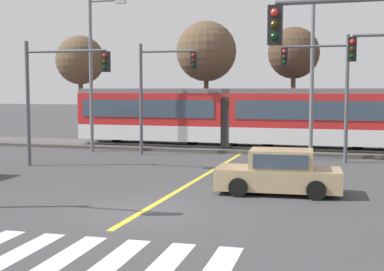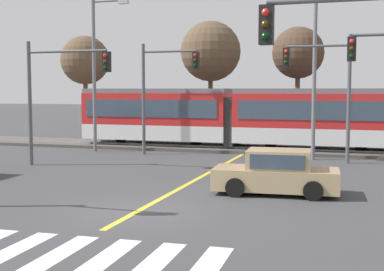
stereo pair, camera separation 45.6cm
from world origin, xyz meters
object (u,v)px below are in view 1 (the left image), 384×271
object	(u,v)px
sedan_crossing	(279,173)
bare_tree_east	(294,53)
bare_tree_far_west	(80,60)
traffic_light_mid_left	(56,83)
traffic_light_far_left	(159,82)
street_lamp_centre	(317,49)
street_lamp_west	(94,65)
traffic_light_far_right	(325,80)
bare_tree_west	(206,52)
traffic_light_near_right	(376,72)
light_rail_tram	(312,116)

from	to	relation	value
sedan_crossing	bare_tree_east	bearing A→B (deg)	94.42
bare_tree_far_west	traffic_light_mid_left	bearing A→B (deg)	-66.41
traffic_light_far_left	street_lamp_centre	size ratio (longest dim) A/B	0.61
sedan_crossing	bare_tree_far_west	size ratio (longest dim) A/B	0.59
street_lamp_west	traffic_light_far_left	bearing A→B (deg)	-6.45
traffic_light_far_right	street_lamp_centre	distance (m)	1.86
sedan_crossing	traffic_light_far_right	xyz separation A→B (m)	(1.07, 8.64, 3.30)
sedan_crossing	street_lamp_west	size ratio (longest dim) A/B	0.50
street_lamp_centre	bare_tree_east	xyz separation A→B (m)	(-2.03, 8.85, 0.39)
traffic_light_mid_left	sedan_crossing	bearing A→B (deg)	-18.33
traffic_light_mid_left	street_lamp_west	distance (m)	6.19
sedan_crossing	bare_tree_west	size ratio (longest dim) A/B	0.52
traffic_light_mid_left	street_lamp_centre	xyz separation A→B (m)	(11.21, 6.04, 1.74)
traffic_light_far_right	bare_tree_far_west	world-z (taller)	bare_tree_far_west
street_lamp_west	bare_tree_far_west	world-z (taller)	street_lamp_west
traffic_light_far_right	traffic_light_far_left	distance (m)	8.68
street_lamp_west	traffic_light_near_right	bearing A→B (deg)	-46.28
traffic_light_mid_left	traffic_light_far_right	bearing A→B (deg)	23.73
traffic_light_mid_left	bare_tree_west	world-z (taller)	bare_tree_west
bare_tree_far_west	bare_tree_east	distance (m)	14.88
sedan_crossing	traffic_light_far_right	bearing A→B (deg)	82.96
traffic_light_near_right	street_lamp_west	xyz separation A→B (m)	(-14.49, 15.16, 1.00)
traffic_light_near_right	bare_tree_west	world-z (taller)	bare_tree_west
light_rail_tram	sedan_crossing	xyz separation A→B (m)	(-0.26, -12.57, -1.35)
bare_tree_far_west	traffic_light_far_right	bearing A→B (deg)	-23.63
light_rail_tram	street_lamp_centre	world-z (taller)	street_lamp_centre
traffic_light_near_right	traffic_light_far_left	bearing A→B (deg)	125.31
street_lamp_centre	bare_tree_east	bearing A→B (deg)	102.94
street_lamp_west	bare_tree_east	xyz separation A→B (m)	(10.26, 8.89, 1.02)
bare_tree_far_west	traffic_light_far_left	bearing A→B (deg)	-39.84
bare_tree_west	bare_tree_east	distance (m)	5.95
traffic_light_far_left	street_lamp_west	xyz separation A→B (m)	(-4.09, 0.46, 0.99)
traffic_light_far_right	traffic_light_near_right	bearing A→B (deg)	-83.05
sedan_crossing	bare_tree_far_west	xyz separation A→B (m)	(-16.13, 16.16, 4.90)
bare_tree_east	traffic_light_far_right	bearing A→B (deg)	-75.68
light_rail_tram	traffic_light_mid_left	size ratio (longest dim) A/B	4.85
traffic_light_near_right	street_lamp_west	bearing A→B (deg)	133.72
sedan_crossing	traffic_light_mid_left	world-z (taller)	traffic_light_mid_left
traffic_light_far_right	traffic_light_far_left	size ratio (longest dim) A/B	1.02
traffic_light_mid_left	traffic_light_near_right	xyz separation A→B (m)	(13.41, -9.16, 0.11)
bare_tree_far_west	bare_tree_east	bearing A→B (deg)	8.65
bare_tree_east	street_lamp_centre	bearing A→B (deg)	-77.06
street_lamp_centre	light_rail_tram	bearing A→B (deg)	96.60
bare_tree_far_west	street_lamp_centre	bearing A→B (deg)	-21.56
bare_tree_west	traffic_light_mid_left	bearing A→B (deg)	-102.74
traffic_light_near_right	bare_tree_east	distance (m)	24.50
street_lamp_west	bare_tree_west	world-z (taller)	street_lamp_west
bare_tree_west	bare_tree_east	size ratio (longest dim) A/B	1.07
bare_tree_far_west	bare_tree_west	bearing A→B (deg)	11.26
bare_tree_west	traffic_light_far_right	bearing A→B (deg)	-47.76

